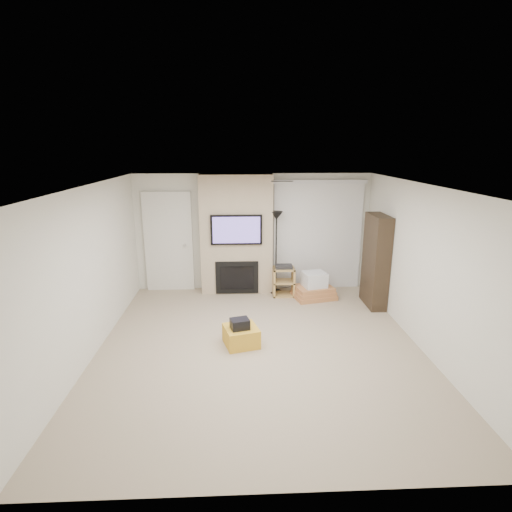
{
  "coord_description": "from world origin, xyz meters",
  "views": [
    {
      "loc": [
        -0.31,
        -5.65,
        3.04
      ],
      "look_at": [
        0.0,
        1.2,
        1.15
      ],
      "focal_mm": 28.0,
      "sensor_mm": 36.0,
      "label": 1
    }
  ],
  "objects_px": {
    "ottoman": "(241,336)",
    "floor_lamp": "(276,229)",
    "av_stand": "(283,279)",
    "box_stack": "(314,288)",
    "bookshelf": "(376,261)"
  },
  "relations": [
    {
      "from": "box_stack",
      "to": "bookshelf",
      "type": "bearing_deg",
      "value": -21.01
    },
    {
      "from": "floor_lamp",
      "to": "bookshelf",
      "type": "bearing_deg",
      "value": -22.65
    },
    {
      "from": "ottoman",
      "to": "box_stack",
      "type": "relative_size",
      "value": 0.53
    },
    {
      "from": "box_stack",
      "to": "bookshelf",
      "type": "distance_m",
      "value": 1.37
    },
    {
      "from": "av_stand",
      "to": "bookshelf",
      "type": "height_order",
      "value": "bookshelf"
    },
    {
      "from": "floor_lamp",
      "to": "box_stack",
      "type": "bearing_deg",
      "value": -24.95
    },
    {
      "from": "floor_lamp",
      "to": "box_stack",
      "type": "relative_size",
      "value": 1.87
    },
    {
      "from": "floor_lamp",
      "to": "av_stand",
      "type": "distance_m",
      "value": 1.06
    },
    {
      "from": "ottoman",
      "to": "box_stack",
      "type": "height_order",
      "value": "box_stack"
    },
    {
      "from": "floor_lamp",
      "to": "box_stack",
      "type": "xyz_separation_m",
      "value": [
        0.76,
        -0.35,
        -1.17
      ]
    },
    {
      "from": "floor_lamp",
      "to": "av_stand",
      "type": "height_order",
      "value": "floor_lamp"
    },
    {
      "from": "av_stand",
      "to": "ottoman",
      "type": "bearing_deg",
      "value": -112.88
    },
    {
      "from": "ottoman",
      "to": "floor_lamp",
      "type": "relative_size",
      "value": 0.29
    },
    {
      "from": "ottoman",
      "to": "floor_lamp",
      "type": "height_order",
      "value": "floor_lamp"
    },
    {
      "from": "floor_lamp",
      "to": "av_stand",
      "type": "bearing_deg",
      "value": -50.32
    }
  ]
}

